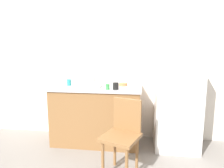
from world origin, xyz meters
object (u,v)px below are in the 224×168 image
(chair, at_px, (123,133))
(cup_black, at_px, (116,86))
(refrigerator, at_px, (177,104))
(terracotta_bowl, at_px, (123,84))
(dish_tray, at_px, (92,86))
(cup_green, at_px, (108,87))
(cup_teal, at_px, (69,82))
(cup_white, at_px, (66,81))

(chair, relative_size, cup_black, 8.71)
(refrigerator, distance_m, terracotta_bowl, 0.85)
(dish_tray, height_order, terracotta_bowl, dish_tray)
(cup_green, xyz_separation_m, cup_black, (0.12, 0.01, 0.01))
(cup_green, distance_m, cup_black, 0.12)
(dish_tray, height_order, cup_teal, cup_teal)
(refrigerator, bearing_deg, dish_tray, -176.19)
(dish_tray, distance_m, terracotta_bowl, 0.49)
(refrigerator, xyz_separation_m, dish_tray, (-1.26, -0.08, 0.26))
(cup_green, height_order, cup_black, cup_black)
(dish_tray, relative_size, cup_white, 3.36)
(cup_green, bearing_deg, cup_teal, 159.86)
(chair, bearing_deg, cup_green, 136.19)
(refrigerator, bearing_deg, cup_black, -166.75)
(refrigerator, height_order, cup_green, refrigerator)
(chair, bearing_deg, dish_tray, 147.77)
(cup_green, relative_size, cup_black, 0.79)
(cup_black, bearing_deg, chair, -75.01)
(dish_tray, bearing_deg, cup_green, -27.69)
(dish_tray, height_order, cup_black, cup_black)
(chair, bearing_deg, cup_white, 157.83)
(cup_white, height_order, cup_black, cup_black)
(dish_tray, distance_m, cup_green, 0.29)
(dish_tray, xyz_separation_m, cup_teal, (-0.39, 0.10, 0.02))
(cup_white, bearing_deg, refrigerator, -4.99)
(cup_teal, xyz_separation_m, cup_green, (0.65, -0.24, -0.01))
(cup_teal, height_order, cup_black, cup_black)
(chair, bearing_deg, terracotta_bowl, 115.09)
(cup_teal, bearing_deg, refrigerator, -0.61)
(refrigerator, distance_m, cup_teal, 1.68)
(terracotta_bowl, bearing_deg, dish_tray, -157.69)
(chair, xyz_separation_m, cup_white, (-1.01, 0.93, 0.45))
(dish_tray, bearing_deg, cup_white, 153.84)
(cup_teal, distance_m, cup_green, 0.69)
(cup_black, bearing_deg, cup_teal, 163.50)
(cup_teal, bearing_deg, cup_white, 124.35)
(chair, xyz_separation_m, terracotta_bowl, (-0.07, 0.88, 0.43))
(refrigerator, relative_size, cup_green, 16.51)
(cup_teal, bearing_deg, cup_black, -16.50)
(dish_tray, distance_m, cup_white, 0.54)
(cup_white, bearing_deg, dish_tray, -26.16)
(dish_tray, height_order, cup_green, cup_green)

